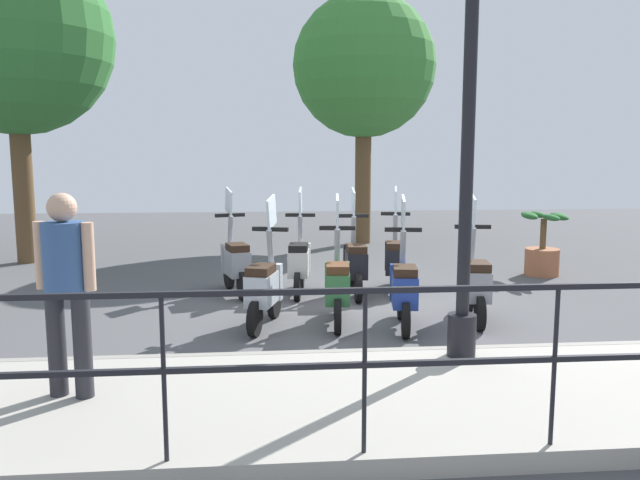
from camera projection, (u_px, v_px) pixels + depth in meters
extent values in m
plane|color=#4C4C4F|center=(359.00, 309.00, 8.18)|extent=(28.00, 28.00, 0.00)
cube|color=#A39E93|center=(420.00, 399.00, 5.01)|extent=(2.20, 20.00, 0.15)
cube|color=gray|center=(393.00, 357.00, 6.05)|extent=(0.10, 20.00, 0.15)
cube|color=black|center=(463.00, 289.00, 3.87)|extent=(0.04, 16.00, 0.04)
cube|color=black|center=(461.00, 362.00, 3.93)|extent=(0.04, 16.00, 0.04)
cylinder|color=black|center=(554.00, 367.00, 4.00)|extent=(0.03, 0.03, 1.05)
cylinder|color=black|center=(365.00, 373.00, 3.89)|extent=(0.03, 0.03, 1.05)
cylinder|color=black|center=(164.00, 379.00, 3.78)|extent=(0.03, 0.03, 1.05)
cylinder|color=black|center=(462.00, 335.00, 5.81)|extent=(0.26, 0.26, 0.40)
cylinder|color=black|center=(468.00, 141.00, 5.57)|extent=(0.12, 0.12, 3.97)
cylinder|color=#28282D|center=(57.00, 344.00, 4.85)|extent=(0.14, 0.14, 0.82)
cylinder|color=#28282D|center=(83.00, 346.00, 4.81)|extent=(0.14, 0.14, 0.82)
cylinder|color=#335184|center=(65.00, 258.00, 4.73)|extent=(0.39, 0.39, 0.55)
sphere|color=tan|center=(62.00, 207.00, 4.68)|extent=(0.22, 0.22, 0.22)
cylinder|color=tan|center=(41.00, 255.00, 4.76)|extent=(0.09, 0.09, 0.52)
cylinder|color=tan|center=(89.00, 257.00, 4.69)|extent=(0.09, 0.09, 0.52)
cylinder|color=brown|center=(23.00, 188.00, 11.52)|extent=(0.36, 0.36, 2.79)
sphere|color=#2D6B2D|center=(13.00, 36.00, 11.15)|extent=(3.51, 3.51, 3.51)
cylinder|color=brown|center=(363.00, 182.00, 14.07)|extent=(0.36, 0.36, 2.77)
sphere|color=#387A33|center=(364.00, 66.00, 13.72)|extent=(3.15, 3.15, 3.15)
cylinder|color=#9E5B3D|center=(542.00, 262.00, 10.45)|extent=(0.56, 0.56, 0.45)
cylinder|color=brown|center=(543.00, 234.00, 10.39)|extent=(0.10, 0.10, 0.50)
ellipsoid|color=#235B28|center=(538.00, 215.00, 10.59)|extent=(0.56, 0.16, 0.10)
ellipsoid|color=#235B28|center=(551.00, 218.00, 10.10)|extent=(0.56, 0.16, 0.10)
ellipsoid|color=#235B28|center=(530.00, 216.00, 10.32)|extent=(0.56, 0.16, 0.10)
ellipsoid|color=#235B28|center=(559.00, 216.00, 10.37)|extent=(0.56, 0.16, 0.10)
ellipsoid|color=#235B28|center=(529.00, 215.00, 10.51)|extent=(0.56, 0.16, 0.10)
ellipsoid|color=#235B28|center=(560.00, 217.00, 10.18)|extent=(0.56, 0.16, 0.10)
cylinder|color=black|center=(468.00, 297.00, 8.00)|extent=(0.41, 0.14, 0.40)
cylinder|color=black|center=(480.00, 314.00, 7.19)|extent=(0.41, 0.14, 0.40)
cube|color=gray|center=(476.00, 284.00, 7.47)|extent=(0.64, 0.37, 0.36)
cube|color=gray|center=(472.00, 277.00, 7.76)|extent=(0.17, 0.32, 0.44)
cube|color=black|center=(478.00, 266.00, 7.37)|extent=(0.44, 0.32, 0.10)
cylinder|color=gray|center=(472.00, 249.00, 7.77)|extent=(0.19, 0.10, 0.55)
cube|color=black|center=(473.00, 227.00, 7.73)|extent=(0.13, 0.44, 0.05)
cube|color=silver|center=(472.00, 210.00, 7.76)|extent=(0.39, 0.09, 0.42)
cylinder|color=black|center=(401.00, 303.00, 7.71)|extent=(0.41, 0.14, 0.40)
cylinder|color=black|center=(406.00, 320.00, 6.89)|extent=(0.41, 0.14, 0.40)
cube|color=navy|center=(404.00, 289.00, 7.17)|extent=(0.64, 0.37, 0.36)
cube|color=navy|center=(403.00, 282.00, 7.46)|extent=(0.16, 0.31, 0.44)
cube|color=black|center=(405.00, 271.00, 7.07)|extent=(0.44, 0.32, 0.10)
cylinder|color=gray|center=(403.00, 252.00, 7.47)|extent=(0.19, 0.10, 0.55)
cube|color=black|center=(403.00, 230.00, 7.43)|extent=(0.13, 0.44, 0.05)
cube|color=silver|center=(403.00, 212.00, 7.46)|extent=(0.39, 0.09, 0.42)
cylinder|color=black|center=(337.00, 300.00, 7.87)|extent=(0.41, 0.12, 0.40)
cylinder|color=black|center=(338.00, 317.00, 7.05)|extent=(0.41, 0.12, 0.40)
cube|color=#2D6B38|center=(337.00, 286.00, 7.33)|extent=(0.63, 0.34, 0.36)
cube|color=#2D6B38|center=(337.00, 280.00, 7.62)|extent=(0.15, 0.31, 0.44)
cube|color=#4C2D19|center=(338.00, 268.00, 7.23)|extent=(0.43, 0.30, 0.10)
cylinder|color=gray|center=(337.00, 250.00, 7.63)|extent=(0.19, 0.09, 0.55)
cube|color=black|center=(337.00, 228.00, 7.59)|extent=(0.11, 0.44, 0.05)
cube|color=silver|center=(337.00, 211.00, 7.62)|extent=(0.39, 0.07, 0.42)
cylinder|color=black|center=(274.00, 302.00, 7.75)|extent=(0.41, 0.19, 0.40)
cylinder|color=black|center=(255.00, 319.00, 6.95)|extent=(0.41, 0.19, 0.40)
cube|color=#B7BCC6|center=(263.00, 288.00, 7.23)|extent=(0.65, 0.44, 0.36)
cube|color=#B7BCC6|center=(270.00, 282.00, 7.51)|extent=(0.20, 0.32, 0.44)
cube|color=black|center=(261.00, 270.00, 7.13)|extent=(0.46, 0.36, 0.10)
cylinder|color=gray|center=(271.00, 252.00, 7.52)|extent=(0.20, 0.12, 0.55)
cube|color=black|center=(270.00, 229.00, 7.48)|extent=(0.18, 0.44, 0.05)
cube|color=silver|center=(271.00, 212.00, 7.51)|extent=(0.38, 0.14, 0.42)
cylinder|color=black|center=(394.00, 273.00, 9.65)|extent=(0.41, 0.16, 0.40)
cylinder|color=black|center=(395.00, 284.00, 8.84)|extent=(0.41, 0.16, 0.40)
cube|color=black|center=(395.00, 260.00, 9.12)|extent=(0.64, 0.39, 0.36)
cube|color=black|center=(395.00, 256.00, 9.41)|extent=(0.18, 0.32, 0.44)
cube|color=black|center=(395.00, 245.00, 9.02)|extent=(0.44, 0.33, 0.10)
cylinder|color=gray|center=(395.00, 232.00, 9.42)|extent=(0.19, 0.10, 0.55)
cube|color=black|center=(395.00, 214.00, 9.38)|extent=(0.14, 0.44, 0.05)
cube|color=silver|center=(396.00, 200.00, 9.41)|extent=(0.39, 0.10, 0.42)
cylinder|color=black|center=(352.00, 276.00, 9.36)|extent=(0.40, 0.09, 0.40)
cylinder|color=black|center=(358.00, 288.00, 8.53)|extent=(0.40, 0.09, 0.40)
cube|color=black|center=(356.00, 264.00, 8.82)|extent=(0.61, 0.30, 0.36)
cube|color=black|center=(354.00, 259.00, 9.11)|extent=(0.13, 0.30, 0.44)
cube|color=black|center=(356.00, 249.00, 8.72)|extent=(0.41, 0.27, 0.10)
cylinder|color=gray|center=(353.00, 234.00, 9.12)|extent=(0.19, 0.08, 0.55)
cube|color=black|center=(353.00, 216.00, 9.08)|extent=(0.08, 0.44, 0.05)
cube|color=silver|center=(353.00, 202.00, 9.11)|extent=(0.39, 0.04, 0.42)
cylinder|color=black|center=(301.00, 275.00, 9.46)|extent=(0.41, 0.13, 0.40)
cylinder|color=black|center=(297.00, 287.00, 8.64)|extent=(0.41, 0.13, 0.40)
cube|color=beige|center=(299.00, 263.00, 8.93)|extent=(0.63, 0.35, 0.36)
cube|color=beige|center=(300.00, 258.00, 9.21)|extent=(0.16, 0.31, 0.44)
cube|color=black|center=(298.00, 247.00, 8.82)|extent=(0.43, 0.31, 0.10)
cylinder|color=gray|center=(300.00, 234.00, 9.22)|extent=(0.19, 0.09, 0.55)
cube|color=black|center=(300.00, 215.00, 9.18)|extent=(0.11, 0.44, 0.05)
cube|color=silver|center=(301.00, 201.00, 9.21)|extent=(0.39, 0.08, 0.42)
cylinder|color=black|center=(229.00, 275.00, 9.43)|extent=(0.41, 0.19, 0.40)
cylinder|color=black|center=(243.00, 286.00, 8.66)|extent=(0.41, 0.19, 0.40)
cube|color=gray|center=(237.00, 263.00, 8.93)|extent=(0.65, 0.44, 0.36)
cube|color=gray|center=(232.00, 258.00, 9.19)|extent=(0.20, 0.32, 0.44)
cube|color=black|center=(237.00, 247.00, 8.83)|extent=(0.46, 0.36, 0.10)
cylinder|color=gray|center=(230.00, 234.00, 9.20)|extent=(0.20, 0.12, 0.55)
cube|color=black|center=(230.00, 215.00, 9.16)|extent=(0.18, 0.44, 0.05)
cube|color=silver|center=(229.00, 201.00, 9.19)|extent=(0.38, 0.14, 0.42)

